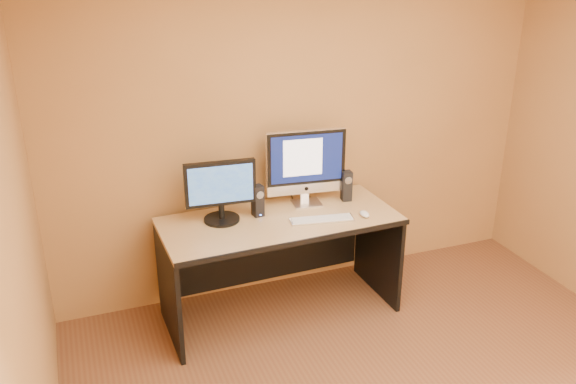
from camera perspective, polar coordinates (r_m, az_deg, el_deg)
name	(u,v)px	position (r m, az deg, el deg)	size (l,w,h in m)	color
walls	(452,240)	(3.15, 15.08, -4.32)	(4.00, 4.00, 2.60)	#9F7140
desk	(280,267)	(4.63, -0.73, -7.02)	(1.73, 0.76, 0.80)	tan
imac	(307,168)	(4.59, 1.79, 2.30)	(0.62, 0.23, 0.59)	silver
second_monitor	(221,192)	(4.35, -6.32, 0.03)	(0.52, 0.26, 0.45)	black
speaker_left	(258,201)	(4.46, -2.85, -0.82)	(0.07, 0.08, 0.24)	black
speaker_right	(346,186)	(4.74, 5.49, 0.58)	(0.07, 0.08, 0.24)	black
keyboard	(322,219)	(4.42, 3.20, -2.57)	(0.46, 0.13, 0.02)	silver
mouse	(365,214)	(4.51, 7.18, -2.04)	(0.06, 0.11, 0.04)	silver
cable_a	(310,197)	(4.81, 2.09, -0.48)	(0.01, 0.01, 0.24)	black
cable_b	(293,198)	(4.78, 0.43, -0.59)	(0.01, 0.01, 0.19)	black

